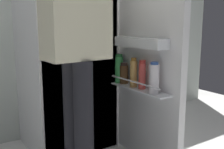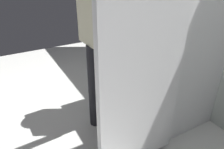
{
  "view_description": "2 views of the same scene",
  "coord_description": "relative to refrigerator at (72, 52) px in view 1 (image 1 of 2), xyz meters",
  "views": [
    {
      "loc": [
        -0.95,
        -1.59,
        1.08
      ],
      "look_at": [
        0.02,
        -0.12,
        0.74
      ],
      "focal_mm": 43.58,
      "sensor_mm": 36.0,
      "label": 1
    },
    {
      "loc": [
        1.41,
        -0.91,
        1.51
      ],
      "look_at": [
        0.03,
        -0.14,
        0.68
      ],
      "focal_mm": 34.59,
      "sensor_mm": 36.0,
      "label": 2
    }
  ],
  "objects": [
    {
      "name": "kitchen_wall",
      "position": [
        -0.03,
        0.43,
        0.41
      ],
      "size": [
        4.4,
        0.1,
        2.5
      ],
      "primitive_type": "cube",
      "color": "beige",
      "rests_on": "ground_plane"
    },
    {
      "name": "refrigerator",
      "position": [
        0.0,
        0.0,
        0.0
      ],
      "size": [
        0.74,
        1.32,
        1.67
      ],
      "color": "white",
      "rests_on": "ground_plane"
    },
    {
      "name": "person",
      "position": [
        -0.25,
        -0.62,
        0.2
      ],
      "size": [
        0.55,
        0.69,
        1.73
      ],
      "color": "black",
      "rests_on": "ground_plane"
    }
  ]
}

